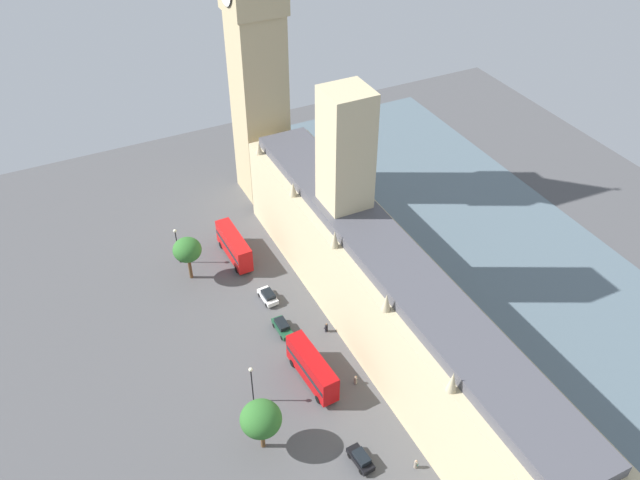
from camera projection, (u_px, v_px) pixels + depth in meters
name	position (u px, v px, depth m)	size (l,w,h in m)	color
ground_plane	(374.00, 346.00, 97.35)	(147.27, 147.27, 0.00)	#4C4C4F
river_thames	(541.00, 282.00, 108.16)	(33.50, 132.54, 0.25)	slate
parliament_building	(385.00, 292.00, 93.40)	(11.30, 77.27, 34.42)	#CCBA8E
clock_tower	(255.00, 38.00, 110.98)	(9.37, 9.37, 58.71)	tan
double_decker_bus_under_trees	(234.00, 245.00, 111.64)	(2.86, 10.56, 4.75)	red
car_white_opposite_hall	(268.00, 296.00, 104.46)	(2.15, 4.21, 1.74)	silver
car_dark_green_corner	(282.00, 327.00, 99.16)	(1.93, 4.56, 1.74)	#19472D
double_decker_bus_by_river_gate	(312.00, 367.00, 90.74)	(3.23, 10.64, 4.75)	#B20C0F
car_black_far_end	(361.00, 459.00, 81.59)	(2.05, 4.19, 1.74)	black
pedestrian_midblock	(356.00, 380.00, 91.50)	(0.59, 0.65, 1.53)	gray
pedestrian_trailing	(326.00, 328.00, 99.24)	(0.61, 0.52, 1.63)	black
pedestrian_kerbside	(416.00, 464.00, 81.21)	(0.62, 0.63, 1.49)	gray
plane_tree_near_tower	(187.00, 250.00, 105.66)	(4.61, 4.61, 7.83)	brown
plane_tree_slot_10	(261.00, 419.00, 80.62)	(5.20, 5.20, 7.75)	brown
street_lamp_slot_11	(176.00, 240.00, 109.29)	(0.56, 0.56, 7.00)	black
street_lamp_slot_12	(251.00, 378.00, 86.78)	(0.56, 0.56, 6.58)	black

